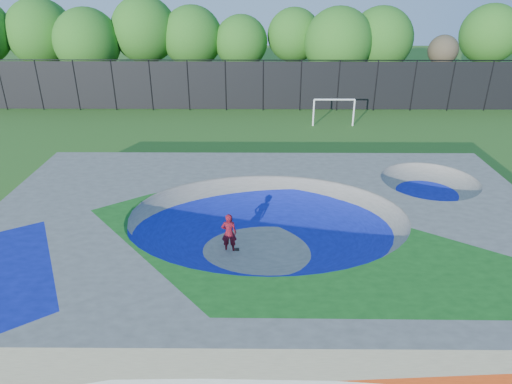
% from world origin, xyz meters
% --- Properties ---
extents(ground, '(120.00, 120.00, 0.00)m').
position_xyz_m(ground, '(0.00, 0.00, 0.00)').
color(ground, '#2E611B').
rests_on(ground, ground).
extents(skate_deck, '(22.00, 14.00, 1.50)m').
position_xyz_m(skate_deck, '(0.00, 0.00, 0.75)').
color(skate_deck, gray).
rests_on(skate_deck, ground).
extents(skater, '(0.60, 0.40, 1.66)m').
position_xyz_m(skater, '(-1.48, -0.18, 0.83)').
color(skater, red).
rests_on(skater, ground).
extents(skateboard, '(0.80, 0.30, 0.05)m').
position_xyz_m(skateboard, '(-1.48, -0.18, 0.03)').
color(skateboard, black).
rests_on(skateboard, ground).
extents(soccer_goal, '(3.03, 0.12, 2.00)m').
position_xyz_m(soccer_goal, '(5.09, 16.75, 1.39)').
color(soccer_goal, white).
rests_on(soccer_goal, ground).
extents(fence, '(48.09, 0.09, 4.04)m').
position_xyz_m(fence, '(0.00, 21.00, 2.10)').
color(fence, black).
rests_on(fence, ground).
extents(treeline, '(53.82, 8.08, 8.67)m').
position_xyz_m(treeline, '(-4.10, 26.15, 5.15)').
color(treeline, '#443022').
rests_on(treeline, ground).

